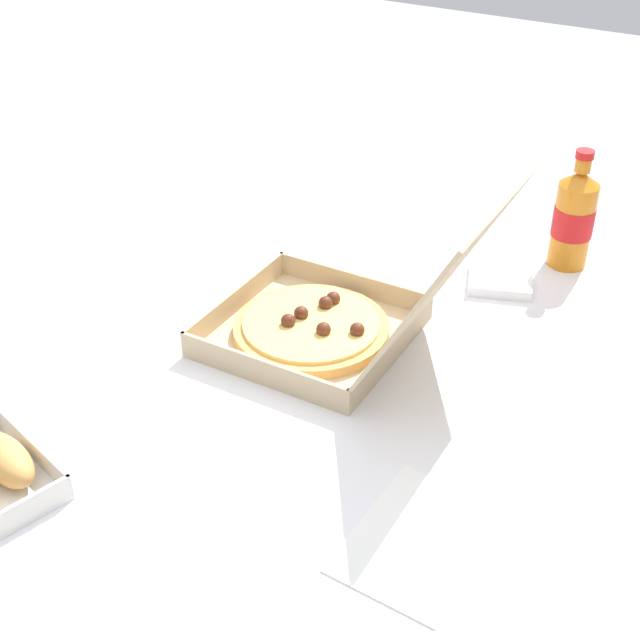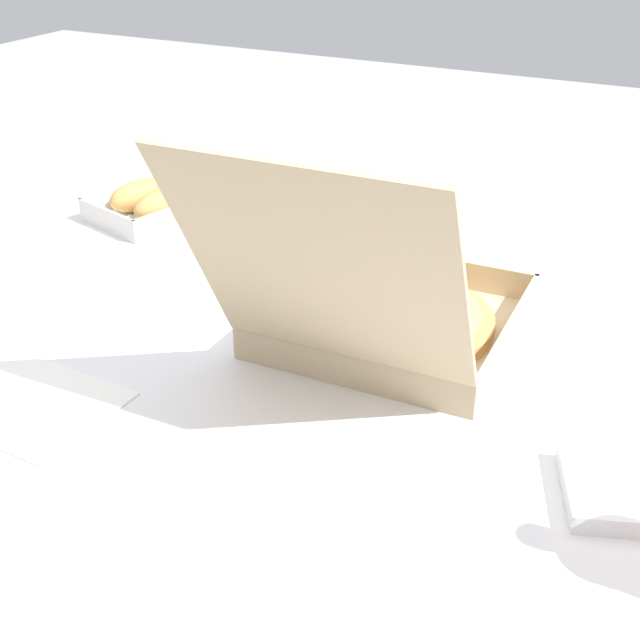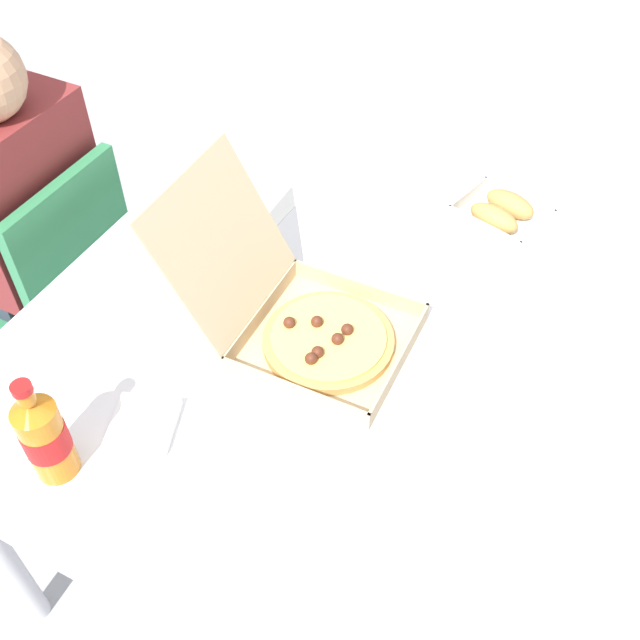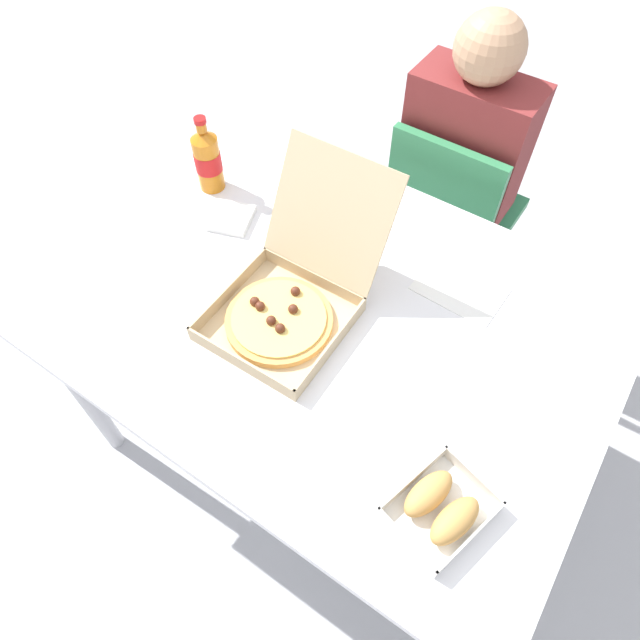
% 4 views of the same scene
% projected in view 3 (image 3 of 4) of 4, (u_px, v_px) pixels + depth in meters
% --- Properties ---
extents(ground_plane, '(10.00, 10.00, 0.00)m').
position_uv_depth(ground_plane, '(305.00, 488.00, 2.05)').
color(ground_plane, '#B2B2B7').
extents(dining_table, '(1.33, 0.99, 0.74)m').
position_uv_depth(dining_table, '(300.00, 326.00, 1.56)').
color(dining_table, white).
rests_on(dining_table, ground_plane).
extents(chair, '(0.40, 0.40, 0.83)m').
position_uv_depth(chair, '(54.00, 283.00, 1.92)').
color(chair, '#338451').
rests_on(chair, ground_plane).
extents(diner_person, '(0.36, 0.41, 1.15)m').
position_uv_depth(diner_person, '(12.00, 214.00, 1.79)').
color(diner_person, '#333847').
rests_on(diner_person, ground_plane).
extents(pizza_box_open, '(0.31, 0.45, 0.31)m').
position_uv_depth(pizza_box_open, '(309.00, 323.00, 1.41)').
color(pizza_box_open, tan).
rests_on(pizza_box_open, dining_table).
extents(bread_side_box, '(0.19, 0.22, 0.06)m').
position_uv_depth(bread_side_box, '(502.00, 213.00, 1.67)').
color(bread_side_box, white).
rests_on(bread_side_box, dining_table).
extents(cola_bottle, '(0.07, 0.07, 0.22)m').
position_uv_depth(cola_bottle, '(44.00, 436.00, 1.18)').
color(cola_bottle, orange).
rests_on(cola_bottle, dining_table).
extents(paper_menu, '(0.22, 0.16, 0.00)m').
position_uv_depth(paper_menu, '(257.00, 207.00, 1.72)').
color(paper_menu, white).
rests_on(paper_menu, dining_table).
extents(napkin_pile, '(0.14, 0.14, 0.02)m').
position_uv_depth(napkin_pile, '(144.00, 423.00, 1.29)').
color(napkin_pile, white).
rests_on(napkin_pile, dining_table).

